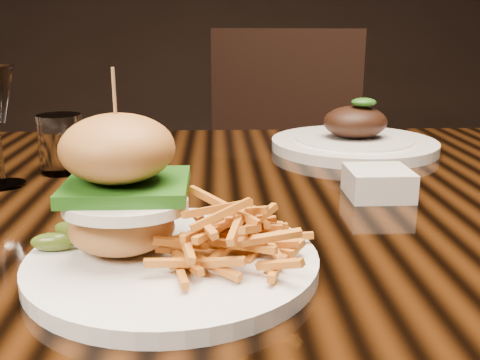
{
  "coord_description": "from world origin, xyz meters",
  "views": [
    {
      "loc": [
        -0.06,
        -0.71,
        0.97
      ],
      "look_at": [
        -0.04,
        -0.15,
        0.81
      ],
      "focal_mm": 42.0,
      "sensor_mm": 36.0,
      "label": 1
    }
  ],
  "objects_px": {
    "burger_plate": "(163,222)",
    "far_dish": "(354,140)",
    "dining_table": "(263,246)",
    "chair_far": "(279,172)"
  },
  "relations": [
    {
      "from": "dining_table",
      "to": "far_dish",
      "type": "bearing_deg",
      "value": 54.11
    },
    {
      "from": "burger_plate",
      "to": "chair_far",
      "type": "xyz_separation_m",
      "value": [
        0.23,
        1.12,
        -0.26
      ]
    },
    {
      "from": "burger_plate",
      "to": "chair_far",
      "type": "relative_size",
      "value": 0.28
    },
    {
      "from": "burger_plate",
      "to": "far_dish",
      "type": "bearing_deg",
      "value": 70.86
    },
    {
      "from": "burger_plate",
      "to": "chair_far",
      "type": "distance_m",
      "value": 1.18
    },
    {
      "from": "dining_table",
      "to": "burger_plate",
      "type": "relative_size",
      "value": 6.02
    },
    {
      "from": "dining_table",
      "to": "burger_plate",
      "type": "distance_m",
      "value": 0.29
    },
    {
      "from": "burger_plate",
      "to": "far_dish",
      "type": "xyz_separation_m",
      "value": [
        0.29,
        0.49,
        -0.03
      ]
    },
    {
      "from": "burger_plate",
      "to": "chair_far",
      "type": "bearing_deg",
      "value": 90.17
    },
    {
      "from": "dining_table",
      "to": "chair_far",
      "type": "bearing_deg",
      "value": 82.15
    }
  ]
}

